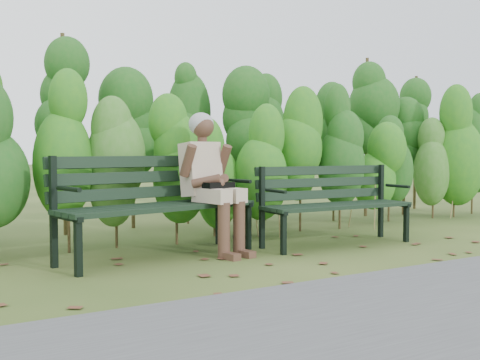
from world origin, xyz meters
TOP-DOWN VIEW (x-y plane):
  - ground at (0.00, 0.00)m, footprint 80.00×80.00m
  - footpath at (0.00, -2.20)m, footprint 60.00×2.50m
  - hedge_band at (0.00, 1.86)m, footprint 11.04×1.67m
  - leaf_litter at (-0.36, 0.12)m, footprint 5.71×2.28m
  - bench_left at (-0.77, 0.72)m, footprint 2.08×1.03m
  - bench_right at (1.23, 0.42)m, footprint 1.76×0.62m
  - seated_woman at (-0.19, 0.64)m, footprint 0.59×0.87m

SIDE VIEW (x-z plane):
  - ground at x=0.00m, z-range 0.00..0.00m
  - leaf_litter at x=-0.36m, z-range 0.00..0.01m
  - footpath at x=0.00m, z-range 0.00..0.01m
  - bench_right at x=1.23m, z-range 0.08..0.95m
  - bench_left at x=-0.77m, z-range 0.09..1.08m
  - seated_woman at x=-0.19m, z-range 0.09..1.53m
  - hedge_band at x=0.00m, z-range 0.05..2.47m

